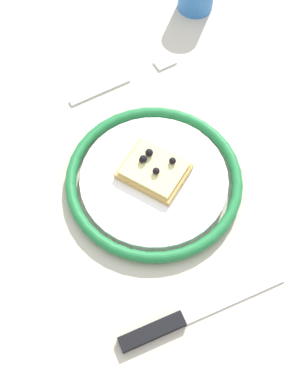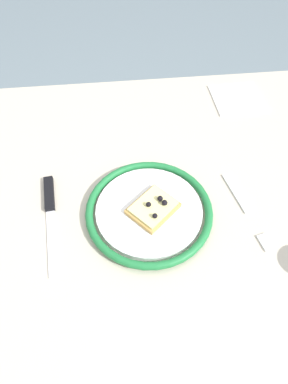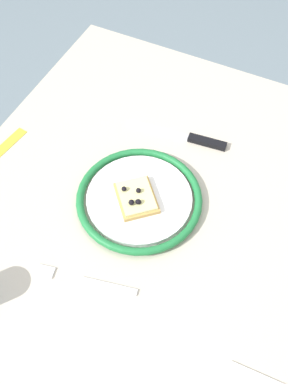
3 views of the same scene
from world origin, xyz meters
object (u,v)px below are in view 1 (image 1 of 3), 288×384
Objects in this scene: plate at (154,180)px; knife at (175,322)px; dining_table at (129,213)px; fork at (125,80)px; pizza_slice_near at (154,171)px.

plate reaches higher than knife.
dining_table is 0.11m from plate.
plate is 0.21m from knife.
dining_table is at bearing -101.20° from plate.
fork is (-0.20, 0.05, 0.10)m from dining_table.
fork is (-0.42, 0.05, -0.00)m from knife.
dining_table is 0.23m from fork.
fork reaches higher than dining_table.
pizza_slice_near is 0.22m from knife.
plate is at bearing 78.80° from dining_table.
dining_table is 8.19× the size of pizza_slice_near.
knife reaches higher than fork.
dining_table is at bearing -91.98° from pizza_slice_near.
pizza_slice_near is (0.00, 0.04, 0.12)m from dining_table.
plate is at bearing 169.62° from knife.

